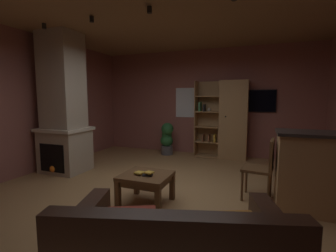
# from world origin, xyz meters

# --- Properties ---
(floor) EXTENTS (5.72, 6.16, 0.02)m
(floor) POSITION_xyz_m (0.00, 0.00, -0.01)
(floor) COLOR #A37A4C
(floor) RESTS_ON ground
(wall_back) EXTENTS (5.84, 0.06, 2.80)m
(wall_back) POSITION_xyz_m (0.00, 3.11, 1.40)
(wall_back) COLOR #8E544C
(wall_back) RESTS_ON ground
(wall_left) EXTENTS (0.06, 6.16, 2.80)m
(wall_left) POSITION_xyz_m (-2.89, 0.00, 1.40)
(wall_left) COLOR #8E544C
(wall_left) RESTS_ON ground
(ceiling) EXTENTS (5.72, 6.16, 0.02)m
(ceiling) POSITION_xyz_m (0.00, 0.00, 2.81)
(ceiling) COLOR #8E6B47
(window_pane_back) EXTENTS (0.58, 0.01, 0.81)m
(window_pane_back) POSITION_xyz_m (-0.49, 3.08, 1.40)
(window_pane_back) COLOR white
(stone_fireplace) EXTENTS (0.93, 0.80, 2.80)m
(stone_fireplace) POSITION_xyz_m (-2.31, 0.48, 1.27)
(stone_fireplace) COLOR tan
(stone_fireplace) RESTS_ON ground
(bookshelf_cabinet) EXTENTS (1.30, 0.41, 1.95)m
(bookshelf_cabinet) POSITION_xyz_m (0.74, 2.84, 0.97)
(bookshelf_cabinet) COLOR #A87F51
(bookshelf_cabinet) RESTS_ON ground
(coffee_table) EXTENTS (0.68, 0.62, 0.44)m
(coffee_table) POSITION_xyz_m (-0.06, -0.34, 0.35)
(coffee_table) COLOR brown
(coffee_table) RESTS_ON ground
(table_book_0) EXTENTS (0.15, 0.12, 0.02)m
(table_book_0) POSITION_xyz_m (0.00, -0.40, 0.45)
(table_book_0) COLOR black
(table_book_0) RESTS_ON coffee_table
(table_book_1) EXTENTS (0.13, 0.13, 0.02)m
(table_book_1) POSITION_xyz_m (-0.13, -0.39, 0.46)
(table_book_1) COLOR gold
(table_book_1) RESTS_ON coffee_table
(table_book_2) EXTENTS (0.13, 0.13, 0.02)m
(table_book_2) POSITION_xyz_m (0.02, -0.40, 0.49)
(table_book_2) COLOR gold
(table_book_2) RESTS_ON coffee_table
(dining_chair) EXTENTS (0.47, 0.47, 0.92)m
(dining_chair) POSITION_xyz_m (1.51, 0.40, 0.53)
(dining_chair) COLOR brown
(dining_chair) RESTS_ON ground
(potted_floor_plant) EXTENTS (0.38, 0.40, 0.87)m
(potted_floor_plant) POSITION_xyz_m (-0.88, 2.64, 0.45)
(potted_floor_plant) COLOR #4C4C51
(potted_floor_plant) RESTS_ON ground
(wall_mounted_tv) EXTENTS (0.98, 0.06, 0.55)m
(wall_mounted_tv) POSITION_xyz_m (1.31, 3.05, 1.45)
(wall_mounted_tv) COLOR black
(track_light_spot_0) EXTENTS (0.07, 0.07, 0.09)m
(track_light_spot_0) POSITION_xyz_m (-2.07, -0.11, 2.73)
(track_light_spot_0) COLOR black
(track_light_spot_1) EXTENTS (0.07, 0.07, 0.09)m
(track_light_spot_1) POSITION_xyz_m (-1.08, -0.11, 2.73)
(track_light_spot_1) COLOR black
(track_light_spot_2) EXTENTS (0.07, 0.07, 0.09)m
(track_light_spot_2) POSITION_xyz_m (-0.07, -0.15, 2.73)
(track_light_spot_2) COLOR black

